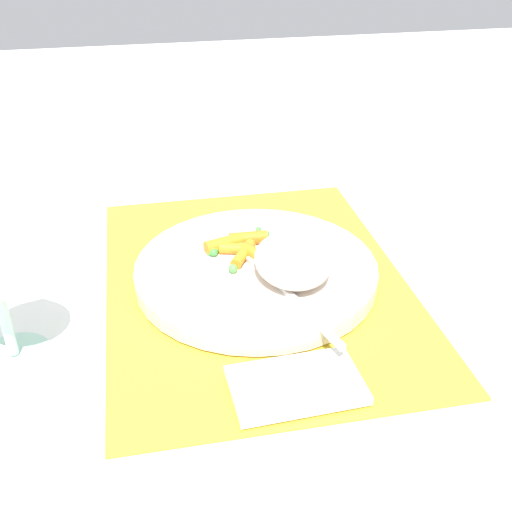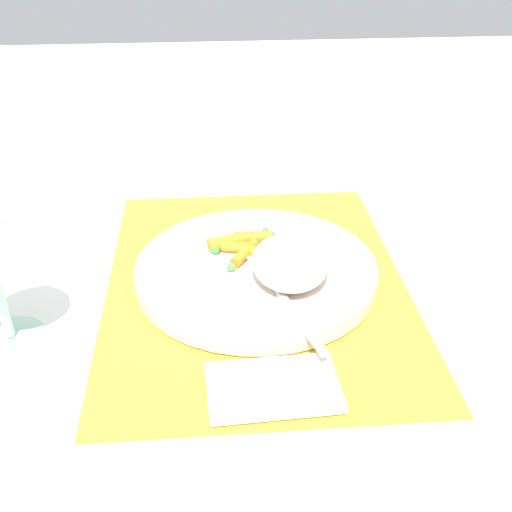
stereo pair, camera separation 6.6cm
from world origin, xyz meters
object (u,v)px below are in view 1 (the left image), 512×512
object	(u,v)px
rice_mound	(292,260)
carrot_portion	(240,247)
plate	(256,271)
napkin	(292,385)
fork	(274,280)

from	to	relation	value
rice_mound	carrot_portion	world-z (taller)	rice_mound
plate	rice_mound	bearing A→B (deg)	-135.78
napkin	rice_mound	bearing A→B (deg)	-13.68
plate	napkin	distance (m)	0.18
plate	carrot_portion	xyz separation A→B (m)	(0.03, 0.01, 0.02)
rice_mound	napkin	size ratio (longest dim) A/B	0.86
carrot_portion	fork	distance (m)	0.07
rice_mound	fork	size ratio (longest dim) A/B	0.48
napkin	fork	bearing A→B (deg)	-6.08
plate	rice_mound	distance (m)	0.05
rice_mound	fork	distance (m)	0.03
rice_mound	napkin	xyz separation A→B (m)	(-0.14, 0.04, -0.04)
carrot_portion	fork	size ratio (longest dim) A/B	0.36
plate	fork	bearing A→B (deg)	-163.49
fork	carrot_portion	bearing A→B (deg)	19.54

